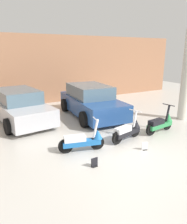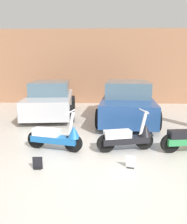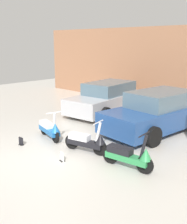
% 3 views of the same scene
% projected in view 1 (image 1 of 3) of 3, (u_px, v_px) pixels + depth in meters
% --- Properties ---
extents(ground_plane, '(28.00, 28.00, 0.00)m').
position_uv_depth(ground_plane, '(137.00, 157.00, 6.54)').
color(ground_plane, beige).
extents(wall_back, '(19.60, 0.12, 4.02)m').
position_uv_depth(wall_back, '(46.00, 70.00, 12.93)').
color(wall_back, '#9E6B4C').
rests_on(wall_back, ground_plane).
extents(scooter_front_left, '(1.46, 0.65, 1.04)m').
position_uv_depth(scooter_front_left, '(84.00, 140.00, 6.87)').
color(scooter_front_left, black).
rests_on(scooter_front_left, ground_plane).
extents(scooter_front_right, '(1.45, 0.63, 1.02)m').
position_uv_depth(scooter_front_right, '(128.00, 130.00, 7.76)').
color(scooter_front_right, black).
rests_on(scooter_front_right, ground_plane).
extents(scooter_front_center, '(1.51, 0.55, 1.05)m').
position_uv_depth(scooter_front_center, '(161.00, 123.00, 8.50)').
color(scooter_front_center, black).
rests_on(scooter_front_center, ground_plane).
extents(car_rear_left, '(2.37, 4.37, 1.43)m').
position_uv_depth(car_rear_left, '(20.00, 107.00, 9.75)').
color(car_rear_left, '#B7B7BC').
rests_on(car_rear_left, ground_plane).
extents(car_rear_center, '(2.45, 4.55, 1.49)m').
position_uv_depth(car_rear_center, '(91.00, 101.00, 10.61)').
color(car_rear_center, navy).
rests_on(car_rear_center, ground_plane).
extents(placard_near_left_scooter, '(0.20, 0.13, 0.26)m').
position_uv_depth(placard_near_left_scooter, '(94.00, 163.00, 5.99)').
color(placard_near_left_scooter, black).
rests_on(placard_near_left_scooter, ground_plane).
extents(placard_near_right_scooter, '(0.20, 0.16, 0.26)m').
position_uv_depth(placard_near_right_scooter, '(145.00, 146.00, 7.01)').
color(placard_near_right_scooter, black).
rests_on(placard_near_right_scooter, ground_plane).
extents(support_column_side, '(0.41, 0.41, 4.02)m').
position_uv_depth(support_column_side, '(186.00, 76.00, 9.71)').
color(support_column_side, beige).
rests_on(support_column_side, ground_plane).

